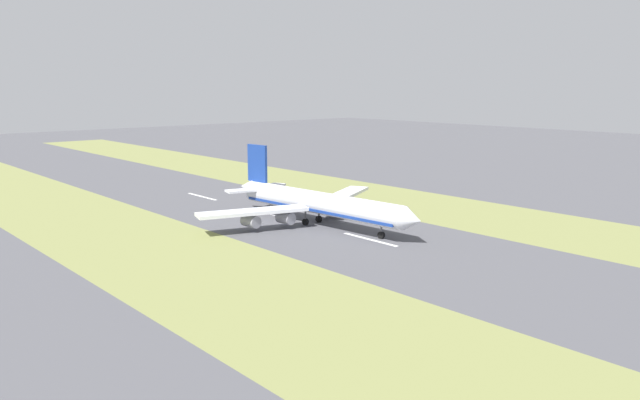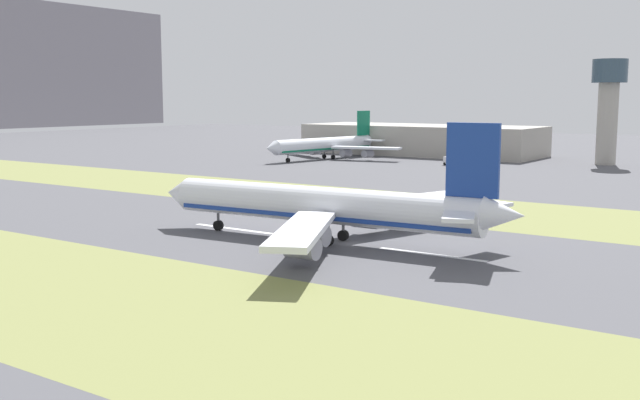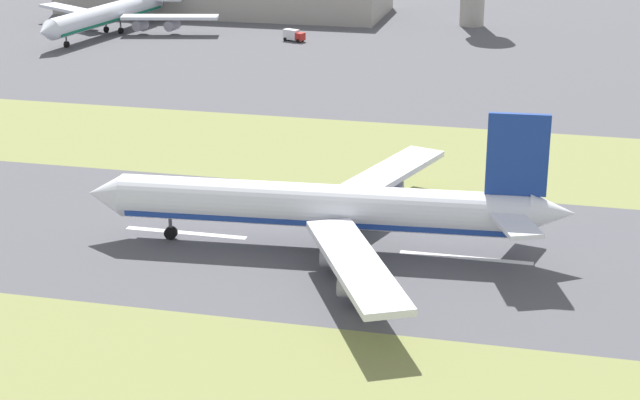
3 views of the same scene
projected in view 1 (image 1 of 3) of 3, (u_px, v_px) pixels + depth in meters
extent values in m
plane|color=#4C4C51|center=(304.00, 223.00, 172.44)|extent=(800.00, 800.00, 0.00)
cube|color=olive|center=(411.00, 203.00, 201.60)|extent=(40.00, 600.00, 0.01)
cube|color=olive|center=(154.00, 251.00, 143.28)|extent=(40.00, 600.00, 0.01)
cube|color=silver|center=(202.00, 197.00, 212.91)|extent=(1.20, 18.00, 0.01)
cube|color=silver|center=(272.00, 215.00, 183.32)|extent=(1.20, 18.00, 0.01)
cube|color=silver|center=(370.00, 239.00, 153.73)|extent=(1.20, 18.00, 0.01)
cylinder|color=silver|center=(320.00, 203.00, 168.12)|extent=(10.27, 56.29, 6.00)
cone|color=silver|center=(412.00, 220.00, 147.14)|extent=(6.25, 5.44, 5.88)
cone|color=silver|center=(247.00, 187.00, 189.30)|extent=(5.54, 6.37, 5.10)
cube|color=navy|center=(320.00, 209.00, 168.42)|extent=(9.80, 54.04, 0.70)
cube|color=silver|center=(344.00, 195.00, 185.55)|extent=(28.64, 18.26, 0.90)
cube|color=silver|center=(253.00, 212.00, 160.96)|extent=(29.46, 14.49, 0.90)
cylinder|color=#93939E|center=(332.00, 208.00, 177.81)|extent=(3.56, 5.03, 3.20)
cylinder|color=#93939E|center=(344.00, 203.00, 186.54)|extent=(3.56, 5.03, 3.20)
cylinder|color=#93939E|center=(286.00, 218.00, 165.16)|extent=(3.56, 5.03, 3.20)
cylinder|color=#93939E|center=(251.00, 221.00, 161.24)|extent=(3.56, 5.03, 3.20)
cube|color=navy|center=(257.00, 163.00, 184.46)|extent=(1.41, 8.04, 11.00)
cube|color=silver|center=(272.00, 186.00, 189.69)|extent=(10.92, 7.88, 0.60)
cube|color=silver|center=(243.00, 190.00, 181.96)|extent=(10.75, 6.63, 0.60)
cylinder|color=#59595E|center=(381.00, 229.00, 154.16)|extent=(0.50, 0.50, 3.20)
cylinder|color=black|center=(381.00, 235.00, 154.45)|extent=(1.04, 1.86, 1.80)
cylinder|color=#59595E|center=(319.00, 213.00, 172.68)|extent=(0.50, 0.50, 3.20)
cylinder|color=black|center=(319.00, 219.00, 172.98)|extent=(1.04, 1.86, 1.80)
cylinder|color=#59595E|center=(305.00, 216.00, 169.03)|extent=(0.50, 0.50, 3.20)
cylinder|color=black|center=(305.00, 222.00, 169.32)|extent=(1.04, 1.86, 1.80)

